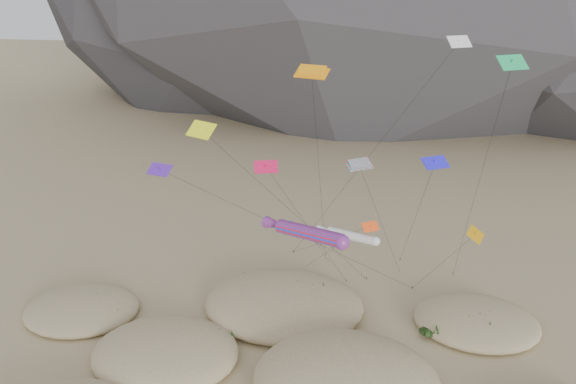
{
  "coord_description": "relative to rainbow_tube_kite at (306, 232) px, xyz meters",
  "views": [
    {
      "loc": [
        4.49,
        -33.61,
        31.64
      ],
      "look_at": [
        -2.76,
        12.0,
        13.85
      ],
      "focal_mm": 35.0,
      "sensor_mm": 36.0,
      "label": 1
    }
  ],
  "objects": [
    {
      "name": "kite_stakes",
      "position": [
        3.5,
        16.04,
        -12.23
      ],
      "size": [
        23.48,
        7.07,
        0.3
      ],
      "color": "#3F2D1E",
      "rests_on": "ground"
    },
    {
      "name": "orange_parafoil",
      "position": [
        -0.6,
        7.27,
        11.46
      ],
      "size": [
        3.15,
        13.11,
        24.61
      ],
      "color": "orange",
      "rests_on": "ground"
    },
    {
      "name": "dune_grass",
      "position": [
        -1.08,
        -2.56,
        -11.54
      ],
      "size": [
        44.62,
        27.96,
        1.47
      ],
      "color": "black",
      "rests_on": "ground"
    },
    {
      "name": "rainbow_tube_kite",
      "position": [
        0.0,
        0.0,
        0.0
      ],
      "size": [
        7.71,
        20.93,
        13.36
      ],
      "color": "red",
      "rests_on": "ground"
    },
    {
      "name": "multi_parafoil",
      "position": [
        3.82,
        7.97,
        3.26
      ],
      "size": [
        6.27,
        10.63,
        16.27
      ],
      "color": "#FB1A2D",
      "rests_on": "ground"
    },
    {
      "name": "dunes",
      "position": [
        -1.25,
        -3.63,
        -11.63
      ],
      "size": [
        54.24,
        35.65,
        4.6
      ],
      "color": "#CCB789",
      "rests_on": "ground"
    },
    {
      "name": "white_tube_kite",
      "position": [
        3.28,
        3.43,
        -1.64
      ],
      "size": [
        8.29,
        14.76,
        11.37
      ],
      "color": "silver",
      "rests_on": "ground"
    },
    {
      "name": "delta_kites",
      "position": [
        3.0,
        4.69,
        5.74
      ],
      "size": [
        31.32,
        20.86,
        27.14
      ],
      "color": "#521DAC",
      "rests_on": "ground"
    }
  ]
}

